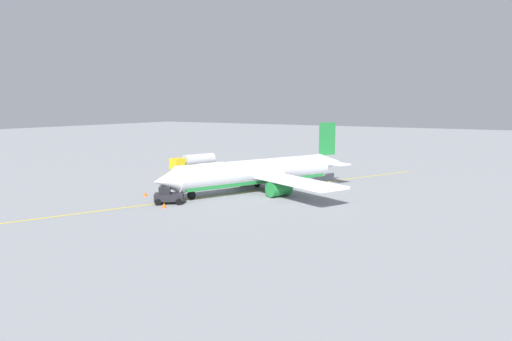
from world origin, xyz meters
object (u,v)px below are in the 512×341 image
fuel_tanker (194,162)px  pushback_tug (168,196)px  refueling_worker (199,174)px  safety_cone_wingtip (164,205)px  airplane (259,173)px  safety_cone_nose (145,194)px

fuel_tanker → pushback_tug: (24.82, 16.14, -0.71)m
refueling_worker → safety_cone_wingtip: refueling_worker is taller
airplane → pushback_tug: 14.77m
pushback_tug → safety_cone_wingtip: 2.53m
safety_cone_nose → pushback_tug: bearing=72.1°
refueling_worker → safety_cone_wingtip: bearing=28.0°
refueling_worker → safety_cone_wingtip: 21.98m
pushback_tug → safety_cone_wingtip: size_ratio=6.66×
airplane → refueling_worker: airplane is taller
airplane → safety_cone_nose: 16.34m
fuel_tanker → safety_cone_nose: 25.08m
airplane → fuel_tanker: airplane is taller
refueling_worker → safety_cone_wingtip: size_ratio=2.78×
fuel_tanker → pushback_tug: bearing=33.0°
airplane → safety_cone_nose: bearing=-42.8°
pushback_tug → fuel_tanker: bearing=-147.0°
safety_cone_nose → safety_cone_wingtip: safety_cone_nose is taller
pushback_tug → safety_cone_wingtip: bearing=31.1°
fuel_tanker → safety_cone_nose: size_ratio=15.61×
airplane → safety_cone_wingtip: airplane is taller
airplane → refueling_worker: bearing=-104.1°
pushback_tug → safety_cone_nose: (-1.93, -5.99, -0.69)m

